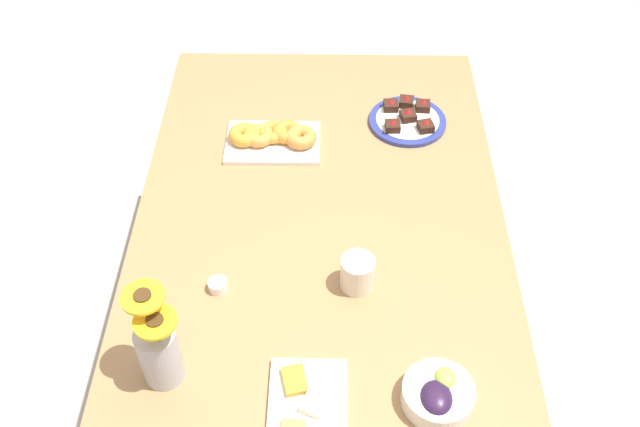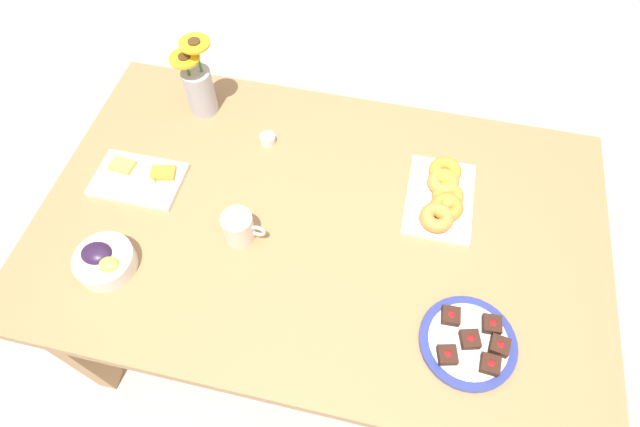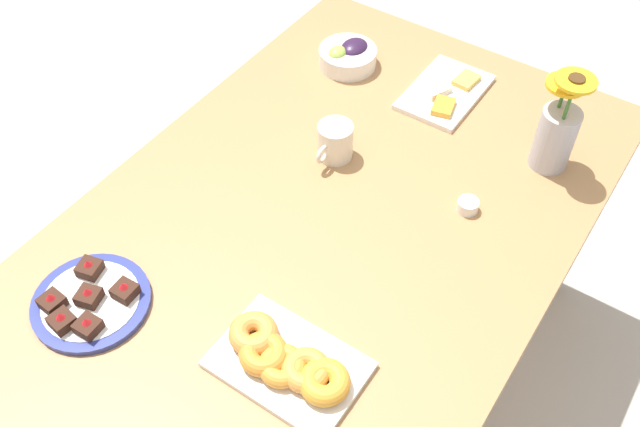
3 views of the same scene
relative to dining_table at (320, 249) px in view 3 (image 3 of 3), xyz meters
The scene contains 9 objects.
ground_plane 0.65m from the dining_table, ahead, with size 6.00×6.00×0.00m, color #B7B2A8.
dining_table is the anchor object (origin of this frame).
coffee_mug 0.26m from the dining_table, 154.96° to the right, with size 0.12×0.08×0.09m.
grape_bowl 0.60m from the dining_table, 153.43° to the right, with size 0.16×0.16×0.07m.
cheese_platter 0.56m from the dining_table, behind, with size 0.26×0.17×0.03m.
croissant_platter 0.37m from the dining_table, 24.00° to the left, with size 0.19×0.29×0.05m.
jam_cup_honey 0.35m from the dining_table, 132.02° to the left, with size 0.05×0.05×0.03m.
dessert_plate 0.52m from the dining_table, 31.37° to the right, with size 0.24×0.24×0.05m.
flower_vase 0.60m from the dining_table, 143.93° to the left, with size 0.12×0.11×0.27m.
Camera 3 is at (0.84, 0.57, 1.94)m, focal length 40.00 mm.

